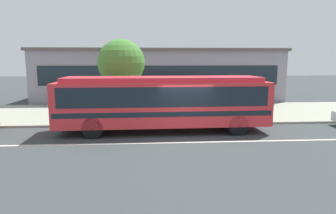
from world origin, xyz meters
name	(u,v)px	position (x,y,z in m)	size (l,w,h in m)	color
ground_plane	(187,138)	(0.00, 0.00, 0.00)	(120.00, 120.00, 0.00)	#383C3D
sidewalk_slab	(174,112)	(0.00, 6.72, 0.06)	(60.00, 8.00, 0.12)	#989B88
lane_stripe_center	(189,142)	(0.00, -0.80, 0.00)	(56.00, 0.16, 0.01)	silver
transit_bus	(163,100)	(-1.03, 1.37, 1.64)	(10.61, 2.76, 2.81)	red
pedestrian_waiting_near_sign	(82,105)	(-5.56, 3.38, 1.12)	(0.44, 0.44, 1.70)	#353339
pedestrian_walking_along_curb	(211,101)	(2.19, 4.90, 1.08)	(0.36, 0.36, 1.65)	#383E39
pedestrian_standing_by_tree	(151,105)	(-1.63, 3.88, 1.05)	(0.46, 0.46, 1.60)	#28364F
bus_stop_sign	(219,94)	(2.26, 3.11, 1.74)	(0.08, 0.44, 2.53)	gray
street_tree_near_stop	(121,63)	(-3.40, 4.80, 3.47)	(2.86, 2.86, 4.80)	brown
station_building	(159,75)	(-0.75, 14.50, 2.34)	(21.77, 7.57, 4.66)	gray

